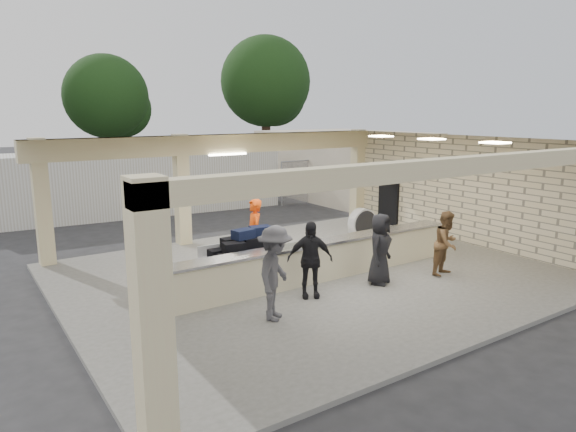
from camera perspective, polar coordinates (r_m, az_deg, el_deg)
ground at (r=13.43m, az=2.48°, el=-6.80°), size 120.00×120.00×0.00m
pavilion at (r=13.72m, az=1.60°, el=-0.57°), size 12.01×10.00×3.55m
baggage_counter at (r=12.88m, az=3.83°, el=-4.90°), size 8.20×0.58×0.98m
luggage_cart at (r=12.82m, az=-4.40°, el=-4.01°), size 2.24×1.40×1.30m
drum_fan at (r=16.78m, az=8.24°, el=-0.81°), size 0.96×0.53×1.06m
baggage_handler at (r=13.57m, az=-3.77°, el=-2.05°), size 0.59×0.77×1.88m
passenger_a at (r=13.71m, az=17.22°, el=-2.90°), size 0.86×0.52×1.66m
passenger_b at (r=11.53m, az=2.44°, el=-4.84°), size 1.08×0.81×1.75m
passenger_c at (r=10.29m, az=-1.45°, el=-6.37°), size 1.22×1.16×1.93m
passenger_d at (r=12.61m, az=10.17°, el=-3.61°), size 0.92×0.69×1.74m
car_white_a at (r=28.52m, az=1.79°, el=4.66°), size 6.02×3.73×1.60m
car_white_b at (r=30.52m, az=6.83°, el=4.77°), size 4.43×3.02×1.31m
car_dark at (r=29.52m, az=-4.98°, el=4.86°), size 4.65×4.57×1.61m
container_white at (r=22.38m, az=-16.43°, el=3.59°), size 12.23×3.43×2.61m
fence at (r=26.94m, az=10.05°, el=4.63°), size 12.06×0.06×2.03m
tree_mid at (r=37.74m, az=-19.12°, el=12.07°), size 6.00×5.60×8.00m
tree_right at (r=41.68m, az=-2.23°, el=14.30°), size 7.20×7.00×10.00m
adjacent_building at (r=26.62m, az=6.25°, el=5.84°), size 6.00×8.00×3.20m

